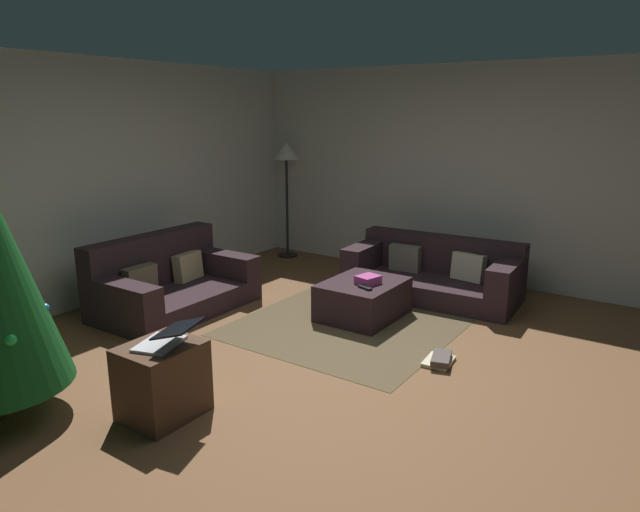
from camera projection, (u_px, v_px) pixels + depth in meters
name	position (u px, v px, depth m)	size (l,w,h in m)	color
ground_plane	(336.00, 369.00, 4.63)	(6.40, 6.40, 0.00)	brown
rear_partition	(89.00, 183.00, 6.02)	(6.40, 0.12, 2.60)	beige
corner_partition	(478.00, 175.00, 6.81)	(0.12, 6.40, 2.60)	beige
couch_left	(169.00, 283.00, 5.99)	(1.63, 0.98, 0.78)	#2D1E23
couch_right	(434.00, 274.00, 6.42)	(0.96, 1.92, 0.66)	#2D1E23
ottoman	(363.00, 299.00, 5.77)	(0.86, 0.69, 0.38)	#2D1E23
gift_box	(368.00, 280.00, 5.64)	(0.22, 0.18, 0.08)	#B23F8C
tv_remote	(365.00, 288.00, 5.48)	(0.05, 0.16, 0.02)	black
side_table	(162.00, 380.00, 3.87)	(0.52, 0.44, 0.52)	#4C3323
laptop	(167.00, 338.00, 3.78)	(0.44, 0.48, 0.17)	silver
book_stack	(440.00, 360.00, 4.72)	(0.33, 0.26, 0.08)	beige
corner_lamp	(286.00, 159.00, 7.90)	(0.36, 0.36, 1.64)	black
area_rug	(363.00, 316.00, 5.81)	(2.60, 2.00, 0.01)	brown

